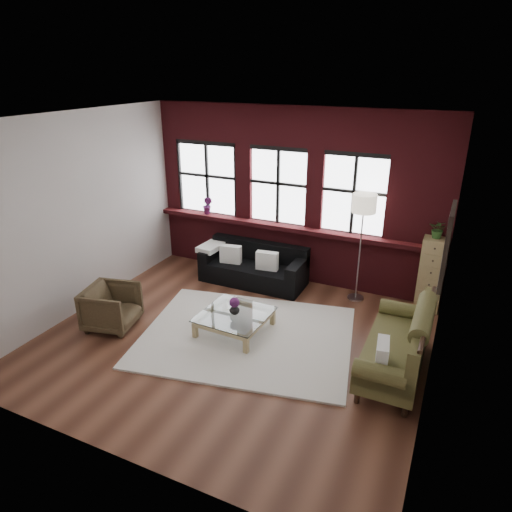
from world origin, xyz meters
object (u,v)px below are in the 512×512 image
at_px(vintage_settee, 396,340).
at_px(vase, 235,309).
at_px(dark_sofa, 253,265).
at_px(armchair, 112,307).
at_px(coffee_table, 235,323).
at_px(floor_lamp, 360,245).
at_px(drawer_chest, 431,274).

bearing_deg(vintage_settee, vase, -179.63).
relative_size(dark_sofa, vase, 11.92).
bearing_deg(armchair, vintage_settee, -93.83).
bearing_deg(vintage_settee, coffee_table, -179.63).
height_order(dark_sofa, floor_lamp, floor_lamp).
bearing_deg(dark_sofa, coffee_table, -73.95).
bearing_deg(armchair, coffee_table, -83.13).
xyz_separation_m(armchair, floor_lamp, (3.24, 2.54, 0.68)).
bearing_deg(vase, coffee_table, 0.00).
height_order(coffee_table, vase, vase).
xyz_separation_m(vase, drawer_chest, (2.60, 2.07, 0.22)).
height_order(dark_sofa, drawer_chest, drawer_chest).
relative_size(armchair, vase, 4.56).
bearing_deg(coffee_table, dark_sofa, 106.05).
distance_m(coffee_table, vase, 0.25).
height_order(coffee_table, drawer_chest, drawer_chest).
xyz_separation_m(dark_sofa, vase, (0.49, -1.71, 0.05)).
relative_size(coffee_table, drawer_chest, 0.79).
bearing_deg(floor_lamp, armchair, -141.98).
bearing_deg(vase, floor_lamp, 52.84).
distance_m(vase, drawer_chest, 3.33).
bearing_deg(vase, armchair, -160.24).
xyz_separation_m(dark_sofa, armchair, (-1.32, -2.37, -0.01)).
relative_size(vase, floor_lamp, 0.08).
bearing_deg(floor_lamp, drawer_chest, 8.86).
bearing_deg(drawer_chest, vase, -141.50).
xyz_separation_m(dark_sofa, coffee_table, (0.49, -1.71, -0.20)).
height_order(dark_sofa, vase, dark_sofa).
bearing_deg(drawer_chest, coffee_table, -141.50).
xyz_separation_m(armchair, vase, (1.82, 0.65, 0.07)).
distance_m(dark_sofa, drawer_chest, 3.12).
bearing_deg(dark_sofa, drawer_chest, 6.53).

